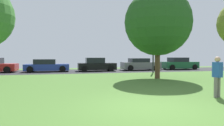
# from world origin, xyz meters

# --- Properties ---
(ground_plane) EXTENTS (44.00, 44.00, 0.00)m
(ground_plane) POSITION_xyz_m (0.00, 0.00, 0.00)
(ground_plane) COLOR #47702D
(road_strip) EXTENTS (44.00, 6.40, 0.01)m
(road_strip) POSITION_xyz_m (0.00, 16.00, 0.00)
(road_strip) COLOR #28282B
(road_strip) RESTS_ON ground_plane
(oak_tree_left) EXTENTS (4.81, 4.81, 6.48)m
(oak_tree_left) POSITION_xyz_m (4.00, 7.59, 4.06)
(oak_tree_left) COLOR brown
(oak_tree_left) RESTS_ON ground_plane
(person_bystander) EXTENTS (0.30, 0.36, 1.60)m
(person_bystander) POSITION_xyz_m (3.26, 0.92, 0.88)
(person_bystander) COLOR slate
(person_bystander) RESTS_ON ground_plane
(parked_car_blue) EXTENTS (4.47, 2.02, 1.31)m
(parked_car_blue) POSITION_xyz_m (-4.44, 16.07, 0.60)
(parked_car_blue) COLOR #233893
(parked_car_blue) RESTS_ON ground_plane
(parked_car_black) EXTENTS (4.12, 1.93, 1.47)m
(parked_car_black) POSITION_xyz_m (0.78, 15.81, 0.66)
(parked_car_black) COLOR black
(parked_car_black) RESTS_ON ground_plane
(parked_car_grey) EXTENTS (4.43, 2.10, 1.39)m
(parked_car_grey) POSITION_xyz_m (6.01, 16.07, 0.65)
(parked_car_grey) COLOR slate
(parked_car_grey) RESTS_ON ground_plane
(parked_car_green) EXTENTS (4.34, 2.06, 1.47)m
(parked_car_green) POSITION_xyz_m (11.23, 16.24, 0.68)
(parked_car_green) COLOR #195633
(parked_car_green) RESTS_ON ground_plane
(street_lamp_post) EXTENTS (0.14, 0.14, 4.50)m
(street_lamp_post) POSITION_xyz_m (5.83, 12.20, 2.25)
(street_lamp_post) COLOR #2D2D33
(street_lamp_post) RESTS_ON ground_plane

